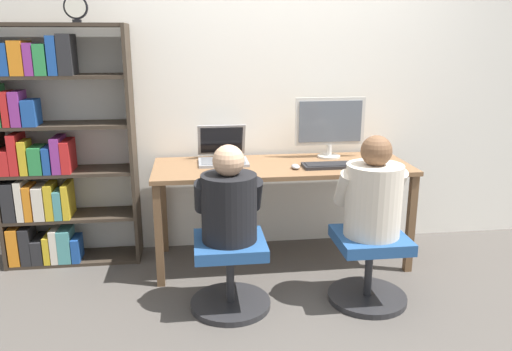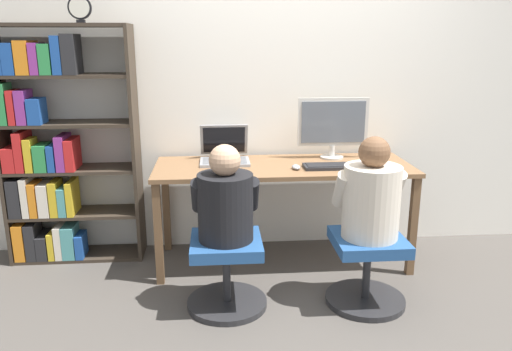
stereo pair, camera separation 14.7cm
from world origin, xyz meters
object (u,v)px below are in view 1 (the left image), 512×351
at_px(office_chair_left, 369,264).
at_px(person_at_laptop, 229,201).
at_px(laptop, 223,155).
at_px(desk_clock, 76,8).
at_px(bookshelf, 47,154).
at_px(office_chair_right, 230,270).
at_px(keyboard, 335,165).
at_px(person_at_monitor, 373,194).
at_px(desktop_monitor, 330,125).

height_order(office_chair_left, person_at_laptop, person_at_laptop).
bearing_deg(person_at_laptop, laptop, 89.05).
bearing_deg(office_chair_left, desk_clock, 156.66).
bearing_deg(bookshelf, office_chair_right, -33.52).
distance_m(laptop, keyboard, 0.80).
bearing_deg(bookshelf, desk_clock, -12.27).
height_order(office_chair_left, person_at_monitor, person_at_monitor).
distance_m(keyboard, person_at_monitor, 0.53).
relative_size(laptop, desk_clock, 2.09).
height_order(desktop_monitor, person_at_laptop, desktop_monitor).
relative_size(office_chair_right, person_at_laptop, 0.86).
bearing_deg(desk_clock, office_chair_right, -38.84).
relative_size(desktop_monitor, office_chair_left, 1.06).
height_order(desktop_monitor, office_chair_right, desktop_monitor).
bearing_deg(office_chair_right, desk_clock, 141.16).
height_order(person_at_monitor, person_at_laptop, person_at_monitor).
bearing_deg(desk_clock, office_chair_left, -23.34).
height_order(bookshelf, desk_clock, desk_clock).
relative_size(office_chair_left, bookshelf, 0.29).
bearing_deg(desktop_monitor, bookshelf, 179.78).
relative_size(person_at_laptop, desk_clock, 3.32).
xyz_separation_m(laptop, office_chair_left, (0.84, -0.78, -0.54)).
distance_m(keyboard, office_chair_left, 0.73).
height_order(office_chair_right, desk_clock, desk_clock).
xyz_separation_m(person_at_monitor, desk_clock, (-1.76, 0.76, 1.08)).
bearing_deg(laptop, desk_clock, -179.05).
bearing_deg(laptop, desktop_monitor, 2.94).
height_order(laptop, keyboard, laptop).
bearing_deg(office_chair_left, bookshelf, 158.15).
distance_m(laptop, office_chair_left, 1.27).
height_order(office_chair_left, bookshelf, bookshelf).
relative_size(person_at_monitor, desk_clock, 3.55).
distance_m(person_at_monitor, desk_clock, 2.20).
bearing_deg(person_at_monitor, office_chair_left, -90.00).
distance_m(desktop_monitor, office_chair_right, 1.34).
xyz_separation_m(keyboard, bookshelf, (-1.97, 0.30, 0.07)).
xyz_separation_m(keyboard, person_at_laptop, (-0.77, -0.49, -0.07)).
xyz_separation_m(office_chair_right, person_at_monitor, (0.85, -0.02, 0.45)).
bearing_deg(office_chair_left, keyboard, 98.94).
bearing_deg(keyboard, bookshelf, 171.41).
bearing_deg(desk_clock, keyboard, -7.94).
xyz_separation_m(keyboard, office_chair_left, (0.08, -0.53, -0.50)).
distance_m(office_chair_right, person_at_monitor, 0.97).
bearing_deg(person_at_monitor, bookshelf, 158.26).
distance_m(bookshelf, desk_clock, 1.01).
xyz_separation_m(laptop, bookshelf, (-1.21, 0.05, 0.03)).
bearing_deg(laptop, person_at_monitor, -42.48).
height_order(keyboard, office_chair_right, keyboard).
xyz_separation_m(person_at_monitor, person_at_laptop, (-0.85, 0.03, -0.02)).
height_order(person_at_monitor, bookshelf, bookshelf).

